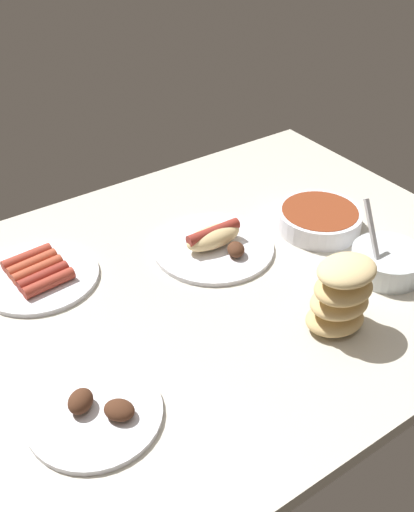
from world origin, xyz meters
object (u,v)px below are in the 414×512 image
Objects in this scene: plate_grilled_meat at (95,412)px; plate_sausages at (39,274)px; bowl_coleslaw at (387,261)px; bread_stack at (341,295)px; bowl_chili at (319,218)px; plate_hotdog_assembled at (214,243)px.

plate_sausages is (-5.83, -37.21, 0.22)cm from plate_grilled_meat.
bowl_coleslaw is 1.07× the size of bread_stack.
bowl_chili is (-19.36, -25.25, -4.64)cm from bread_stack.
bowl_coleslaw reaches higher than bowl_chili.
bread_stack is 0.61× the size of plate_sausages.
bowl_coleslaw is at bearing 132.52° from plate_hotdog_assembled.
bread_stack is at bearing 52.52° from bowl_chili.
bread_stack is at bearing 171.84° from plate_grilled_meat.
bowl_chili is at bearing 164.69° from plate_hotdog_assembled.
bowl_chili is at bearing -127.48° from bread_stack.
bowl_chili is (0.02, -19.52, -0.27)cm from bowl_coleslaw.
plate_hotdog_assembled is 36.34cm from plate_sausages.
bread_stack is 32.16cm from bowl_chili.
bread_stack reaches higher than plate_grilled_meat.
bread_stack is at bearing 98.09° from plate_hotdog_assembled.
bowl_coleslaw is at bearing 90.04° from bowl_chili.
plate_hotdog_assembled reaches higher than bowl_chili.
plate_hotdog_assembled is (23.90, -26.06, -1.18)cm from bowl_coleslaw.
plate_grilled_meat is 1.13× the size of bowl_chili.
plate_grilled_meat is 45.61cm from bread_stack.
bowl_coleslaw is at bearing -163.53° from bread_stack.
bowl_coleslaw is 19.52cm from bowl_chili.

